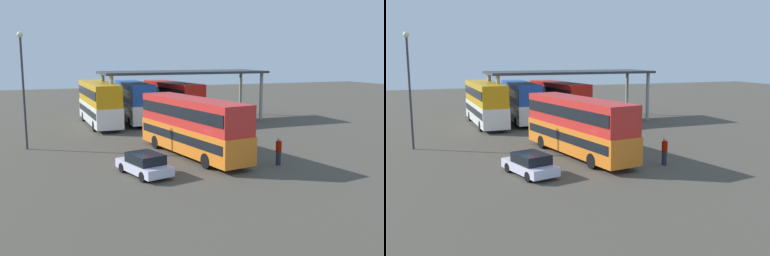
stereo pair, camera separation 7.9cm
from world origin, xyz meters
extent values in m
plane|color=#4B453A|center=(0.00, 0.00, 0.00)|extent=(140.00, 140.00, 0.00)
cube|color=orange|center=(-0.69, 2.99, 1.25)|extent=(4.49, 11.65, 1.80)
cube|color=red|center=(-0.69, 2.99, 3.13)|extent=(4.37, 11.41, 1.95)
cube|color=black|center=(-0.69, 2.99, 1.47)|extent=(4.44, 11.20, 0.61)
cube|color=black|center=(-0.69, 2.99, 3.23)|extent=(4.44, 11.20, 0.78)
cube|color=black|center=(-1.74, 8.54, 1.52)|extent=(2.03, 0.48, 1.08)
cube|color=orange|center=(-1.74, 8.54, 2.39)|extent=(1.67, 0.39, 0.36)
cylinder|color=black|center=(-2.41, 6.26, 0.50)|extent=(0.46, 1.03, 1.00)
cylinder|color=black|center=(-0.28, 6.67, 0.50)|extent=(0.46, 1.03, 1.00)
cylinder|color=black|center=(-1.09, -0.68, 0.50)|extent=(0.46, 1.03, 1.00)
cylinder|color=black|center=(1.04, -0.28, 0.50)|extent=(0.46, 1.03, 1.00)
cube|color=silver|center=(-5.14, -0.68, 0.49)|extent=(2.78, 4.36, 0.55)
cube|color=black|center=(-5.09, -0.88, 1.06)|extent=(2.16, 2.57, 0.58)
cylinder|color=black|center=(-6.25, 0.31, 0.30)|extent=(0.35, 0.63, 0.60)
cylinder|color=black|center=(-4.70, 0.74, 0.30)|extent=(0.35, 0.63, 0.60)
cylinder|color=black|center=(-5.58, -2.10, 0.30)|extent=(0.35, 0.63, 0.60)
cylinder|color=black|center=(-4.03, -1.68, 0.30)|extent=(0.35, 0.63, 0.60)
cube|color=white|center=(-4.73, 19.00, 1.31)|extent=(2.76, 11.34, 1.91)
cube|color=orange|center=(-4.73, 19.00, 3.30)|extent=(2.68, 11.11, 2.07)
cube|color=black|center=(-4.73, 19.00, 1.54)|extent=(2.78, 10.89, 0.65)
cube|color=black|center=(-4.73, 19.00, 3.41)|extent=(2.78, 10.89, 0.83)
cube|color=black|center=(-4.87, 24.59, 1.59)|extent=(2.11, 0.15, 1.15)
cube|color=orange|center=(-4.87, 24.59, 2.51)|extent=(1.74, 0.12, 0.36)
cylinder|color=black|center=(-5.94, 22.47, 0.50)|extent=(0.30, 1.01, 1.00)
cylinder|color=black|center=(-3.70, 22.53, 0.50)|extent=(0.30, 1.01, 1.00)
cylinder|color=black|center=(-5.77, 15.48, 0.50)|extent=(0.30, 1.01, 1.00)
cylinder|color=black|center=(-3.53, 15.54, 0.50)|extent=(0.30, 1.01, 1.00)
cube|color=white|center=(-0.96, 19.69, 1.28)|extent=(2.63, 10.05, 1.86)
cube|color=#194AA5|center=(-0.96, 19.69, 3.22)|extent=(2.55, 9.85, 2.02)
cube|color=black|center=(-0.96, 19.69, 1.50)|extent=(2.66, 9.65, 0.63)
cube|color=black|center=(-0.96, 19.69, 3.32)|extent=(2.66, 9.65, 0.81)
cube|color=black|center=(-0.86, 24.64, 1.56)|extent=(2.07, 0.14, 1.12)
cube|color=orange|center=(-0.86, 24.64, 2.45)|extent=(1.70, 0.11, 0.36)
cylinder|color=black|center=(-1.99, 22.81, 0.50)|extent=(0.30, 1.01, 1.00)
cylinder|color=black|center=(0.20, 22.77, 0.50)|extent=(0.30, 1.01, 1.00)
cylinder|color=black|center=(-2.11, 16.61, 0.50)|extent=(0.30, 1.01, 1.00)
cylinder|color=black|center=(0.08, 16.56, 0.50)|extent=(0.30, 1.01, 1.00)
cube|color=orange|center=(3.31, 19.63, 1.26)|extent=(4.07, 10.61, 1.83)
cube|color=red|center=(3.31, 19.63, 3.17)|extent=(3.96, 10.39, 1.98)
cube|color=black|center=(3.31, 19.63, 1.48)|extent=(4.04, 10.20, 0.62)
cube|color=black|center=(3.31, 19.63, 3.27)|extent=(4.04, 10.20, 0.79)
cube|color=black|center=(2.53, 24.69, 1.54)|extent=(2.13, 0.43, 1.10)
cube|color=orange|center=(2.53, 24.69, 2.41)|extent=(1.75, 0.35, 0.36)
cylinder|color=black|center=(1.69, 22.62, 0.50)|extent=(0.43, 1.03, 1.00)
cylinder|color=black|center=(3.94, 22.97, 0.50)|extent=(0.43, 1.03, 1.00)
cylinder|color=black|center=(2.67, 16.28, 0.50)|extent=(0.43, 1.03, 1.00)
cylinder|color=black|center=(4.92, 16.63, 0.50)|extent=(0.43, 1.03, 1.00)
cube|color=#33353A|center=(4.27, 18.79, 5.26)|extent=(17.67, 6.26, 0.25)
cylinder|color=#9E9B93|center=(12.43, 21.31, 2.57)|extent=(0.36, 0.36, 5.14)
cylinder|color=#9E9B93|center=(12.49, 16.47, 2.57)|extent=(0.36, 0.36, 5.14)
cylinder|color=#9E9B93|center=(-3.96, 21.11, 2.57)|extent=(0.36, 0.36, 5.14)
cylinder|color=#9E9B93|center=(-3.90, 16.26, 2.57)|extent=(0.36, 0.36, 5.14)
cylinder|color=#33353A|center=(-11.70, 9.40, 4.20)|extent=(0.16, 0.16, 8.40)
sphere|color=beige|center=(-11.70, 9.40, 8.55)|extent=(0.44, 0.44, 0.44)
cylinder|color=#262633|center=(3.68, -1.43, 0.44)|extent=(0.32, 0.32, 0.87)
cylinder|color=#A31101|center=(3.68, -1.43, 1.22)|extent=(0.38, 0.38, 0.69)
sphere|color=tan|center=(3.68, -1.43, 1.69)|extent=(0.24, 0.24, 0.24)
camera|label=1|loc=(-11.28, -25.19, 7.11)|focal=40.51mm
camera|label=2|loc=(-11.21, -25.22, 7.11)|focal=40.51mm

